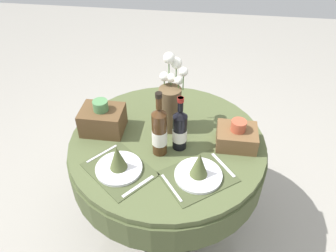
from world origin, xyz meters
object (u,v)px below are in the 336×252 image
(wine_bottle_right, at_px, (159,131))
(woven_basket_side_right, at_px, (237,136))
(place_setting_left, at_px, (118,163))
(woven_basket_side_left, at_px, (103,119))
(wine_bottle_centre, at_px, (180,129))
(place_setting_right, at_px, (199,170))
(dining_table, at_px, (167,158))
(flower_vase, at_px, (170,102))

(wine_bottle_right, relative_size, woven_basket_side_right, 1.76)
(place_setting_left, relative_size, woven_basket_side_left, 1.78)
(woven_basket_side_left, bearing_deg, wine_bottle_centre, -10.83)
(woven_basket_side_left, distance_m, woven_basket_side_right, 0.76)
(place_setting_right, distance_m, woven_basket_side_right, 0.33)
(place_setting_left, xyz_separation_m, wine_bottle_centre, (0.29, 0.22, 0.08))
(dining_table, xyz_separation_m, place_setting_left, (-0.21, -0.26, 0.19))
(wine_bottle_centre, relative_size, wine_bottle_right, 0.86)
(place_setting_right, bearing_deg, dining_table, 127.05)
(flower_vase, distance_m, wine_bottle_centre, 0.19)
(place_setting_left, relative_size, wine_bottle_right, 1.12)
(place_setting_right, relative_size, wine_bottle_centre, 1.30)
(dining_table, xyz_separation_m, wine_bottle_centre, (0.07, -0.05, 0.27))
(place_setting_left, distance_m, wine_bottle_centre, 0.37)
(wine_bottle_right, relative_size, woven_basket_side_left, 1.60)
(place_setting_right, relative_size, flower_vase, 0.93)
(place_setting_right, bearing_deg, flower_vase, 116.84)
(place_setting_left, height_order, wine_bottle_right, wine_bottle_right)
(wine_bottle_centre, bearing_deg, woven_basket_side_right, 11.60)
(woven_basket_side_right, bearing_deg, place_setting_left, -154.98)
(wine_bottle_right, height_order, woven_basket_side_right, wine_bottle_right)
(place_setting_right, distance_m, wine_bottle_right, 0.28)
(place_setting_right, distance_m, flower_vase, 0.44)
(dining_table, bearing_deg, wine_bottle_centre, -32.14)
(place_setting_left, height_order, place_setting_right, same)
(flower_vase, bearing_deg, wine_bottle_right, -97.29)
(dining_table, relative_size, woven_basket_side_right, 5.19)
(dining_table, distance_m, wine_bottle_centre, 0.28)
(place_setting_right, bearing_deg, woven_basket_side_right, 54.77)
(place_setting_left, height_order, wine_bottle_centre, wine_bottle_centre)
(woven_basket_side_left, height_order, woven_basket_side_right, woven_basket_side_left)
(dining_table, relative_size, wine_bottle_right, 2.95)
(place_setting_left, bearing_deg, place_setting_right, 1.10)
(flower_vase, relative_size, wine_bottle_centre, 1.39)
(place_setting_left, xyz_separation_m, place_setting_right, (0.41, 0.01, 0.00))
(place_setting_left, height_order, flower_vase, flower_vase)
(wine_bottle_right, bearing_deg, place_setting_right, -34.97)
(wine_bottle_centre, bearing_deg, dining_table, 147.86)
(place_setting_left, bearing_deg, dining_table, 50.58)
(place_setting_right, relative_size, woven_basket_side_left, 1.78)
(place_setting_right, height_order, flower_vase, flower_vase)
(woven_basket_side_right, bearing_deg, place_setting_right, -125.23)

